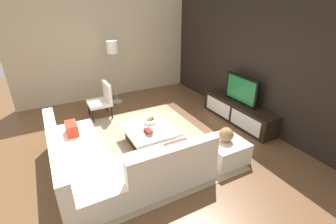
{
  "coord_description": "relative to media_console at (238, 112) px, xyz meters",
  "views": [
    {
      "loc": [
        3.84,
        -1.57,
        2.76
      ],
      "look_at": [
        -0.18,
        0.57,
        0.59
      ],
      "focal_mm": 25.88,
      "sensor_mm": 36.0,
      "label": 1
    }
  ],
  "objects": [
    {
      "name": "decorative_ball",
      "position": [
        1.04,
        -1.29,
        0.28
      ],
      "size": [
        0.26,
        0.26,
        0.26
      ],
      "primitive_type": "sphere",
      "color": "#997247",
      "rests_on": "ottoman"
    },
    {
      "name": "sectional_couch",
      "position": [
        0.52,
        -3.27,
        0.03
      ],
      "size": [
        2.42,
        2.35,
        0.82
      ],
      "color": "silver",
      "rests_on": "ground"
    },
    {
      "name": "accent_chair_near",
      "position": [
        -1.82,
        -2.78,
        0.24
      ],
      "size": [
        0.57,
        0.54,
        0.87
      ],
      "rotation": [
        0.0,
        0.0,
        0.08
      ],
      "color": "black",
      "rests_on": "ground"
    },
    {
      "name": "media_console",
      "position": [
        0.0,
        0.0,
        0.0
      ],
      "size": [
        2.05,
        0.5,
        0.5
      ],
      "color": "black",
      "rests_on": "ground"
    },
    {
      "name": "television",
      "position": [
        -0.0,
        0.0,
        0.57
      ],
      "size": [
        0.96,
        0.06,
        0.65
      ],
      "color": "black",
      "rests_on": "media_console"
    },
    {
      "name": "floor_lamp",
      "position": [
        -2.56,
        -2.22,
        1.2
      ],
      "size": [
        0.3,
        0.3,
        1.73
      ],
      "color": "#A5A5AA",
      "rests_on": "ground"
    },
    {
      "name": "feature_wall_back",
      "position": [
        -0.0,
        0.3,
        1.15
      ],
      "size": [
        6.4,
        0.12,
        2.8
      ],
      "primitive_type": "cube",
      "color": "black",
      "rests_on": "ground"
    },
    {
      "name": "ground_plane",
      "position": [
        -0.0,
        -2.4,
        -0.25
      ],
      "size": [
        14.0,
        14.0,
        0.0
      ],
      "primitive_type": "plane",
      "color": "brown"
    },
    {
      "name": "side_wall_left",
      "position": [
        -3.2,
        -2.2,
        1.15
      ],
      "size": [
        0.12,
        5.2,
        2.8
      ],
      "primitive_type": "cube",
      "color": "#C6B28E",
      "rests_on": "ground"
    },
    {
      "name": "book_stack",
      "position": [
        0.12,
        -2.42,
        0.17
      ],
      "size": [
        0.21,
        0.14,
        0.09
      ],
      "color": "#CCB78C",
      "rests_on": "coffee_table"
    },
    {
      "name": "ottoman",
      "position": [
        1.04,
        -1.29,
        -0.05
      ],
      "size": [
        0.7,
        0.7,
        0.4
      ],
      "primitive_type": "cube",
      "color": "silver",
      "rests_on": "ground"
    },
    {
      "name": "fruit_bowl",
      "position": [
        -0.28,
        -2.19,
        0.18
      ],
      "size": [
        0.28,
        0.28,
        0.13
      ],
      "color": "silver",
      "rests_on": "coffee_table"
    },
    {
      "name": "coffee_table",
      "position": [
        -0.1,
        -2.3,
        -0.05
      ],
      "size": [
        1.07,
        0.95,
        0.38
      ],
      "color": "black",
      "rests_on": "ground"
    },
    {
      "name": "area_rug",
      "position": [
        -0.1,
        -2.4,
        -0.24
      ],
      "size": [
        3.23,
        2.67,
        0.01
      ],
      "primitive_type": "cube",
      "color": "tan",
      "rests_on": "ground"
    }
  ]
}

